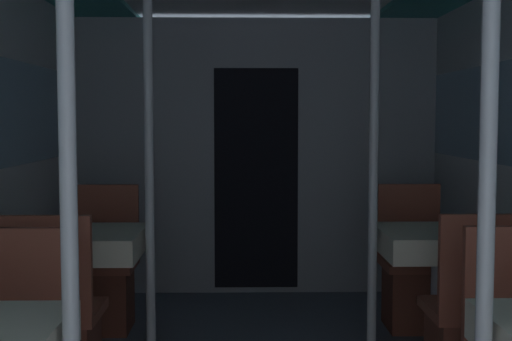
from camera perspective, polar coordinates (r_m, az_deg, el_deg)
bulkhead_far at (r=5.48m, az=0.00°, el=1.07°), size 2.75×0.09×2.10m
support_pole_left_0 at (r=2.17m, az=-14.73°, el=-3.79°), size 0.05×0.05×2.10m
dining_table_left_1 at (r=4.08m, az=-13.71°, el=-6.07°), size 0.65×0.65×0.72m
chair_left_near_1 at (r=3.62m, az=-15.62°, el=-13.03°), size 0.41×0.41×0.91m
chair_left_far_1 at (r=4.70m, az=-12.10°, el=-8.96°), size 0.41×0.41×0.91m
support_pole_left_1 at (r=3.96m, az=-8.54°, el=-0.12°), size 0.05×0.05×2.10m
support_pole_right_0 at (r=2.24m, az=17.95°, el=-3.64°), size 0.05×0.05×2.10m
dining_table_right_1 at (r=4.14m, az=14.42°, el=-5.95°), size 0.65×0.65×0.72m
chair_right_near_1 at (r=3.68m, az=16.76°, el=-12.77°), size 0.41×0.41×0.91m
chair_right_far_1 at (r=4.75m, az=12.47°, el=-8.84°), size 0.41×0.41×0.91m
support_pole_right_1 at (r=4.00m, az=9.37°, el=-0.09°), size 0.05×0.05×2.10m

